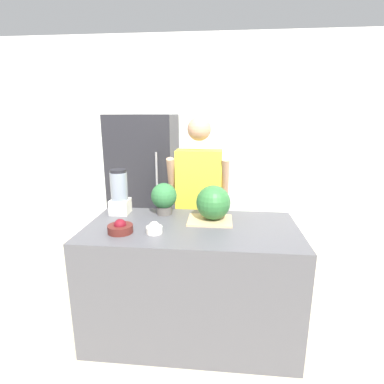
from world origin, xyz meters
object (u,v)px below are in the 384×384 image
object	(u,v)px
person	(198,203)
bowl_cream	(154,229)
potted_plant	(164,197)
refrigerator	(146,187)
bowl_cherries	(120,228)
blender	(120,193)
watermelon	(213,203)

from	to	relation	value
person	bowl_cream	world-z (taller)	person
potted_plant	person	bearing A→B (deg)	61.24
refrigerator	person	bearing A→B (deg)	-43.02
bowl_cream	potted_plant	distance (m)	0.42
bowl_cherries	blender	bearing A→B (deg)	108.37
person	potted_plant	bearing A→B (deg)	-118.76
watermelon	bowl_cream	world-z (taller)	watermelon
refrigerator	potted_plant	distance (m)	1.18
bowl_cream	bowl_cherries	bearing A→B (deg)	-176.90
person	blender	size ratio (longest dim) A/B	4.50
potted_plant	bowl_cherries	bearing A→B (deg)	-118.64
bowl_cream	person	bearing A→B (deg)	74.40
bowl_cream	potted_plant	world-z (taller)	potted_plant
bowl_cherries	potted_plant	bearing A→B (deg)	61.36
watermelon	bowl_cherries	world-z (taller)	watermelon
refrigerator	potted_plant	world-z (taller)	refrigerator
person	watermelon	bearing A→B (deg)	-74.51
blender	bowl_cream	bearing A→B (deg)	-46.46
person	bowl_cream	bearing A→B (deg)	-105.60
potted_plant	watermelon	bearing A→B (deg)	-16.22
person	bowl_cream	size ratio (longest dim) A/B	14.84
refrigerator	watermelon	bearing A→B (deg)	-55.14
blender	potted_plant	size ratio (longest dim) A/B	1.42
person	bowl_cherries	size ratio (longest dim) A/B	9.51
watermelon	blender	world-z (taller)	blender
blender	potted_plant	world-z (taller)	blender
person	bowl_cherries	bearing A→B (deg)	-118.70
bowl_cream	blender	world-z (taller)	blender
watermelon	refrigerator	bearing A→B (deg)	124.86
person	blender	world-z (taller)	person
bowl_cream	blender	distance (m)	0.56
watermelon	potted_plant	size ratio (longest dim) A/B	1.01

